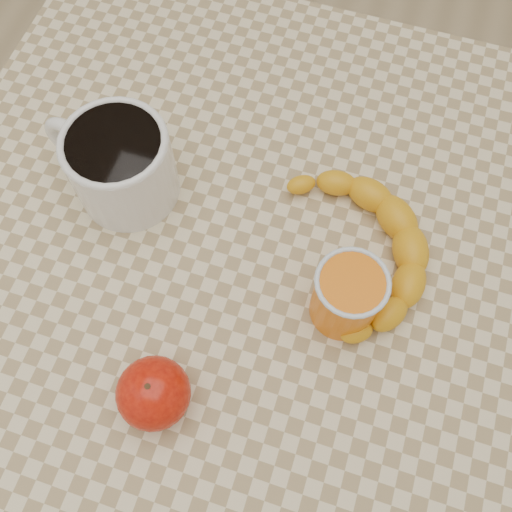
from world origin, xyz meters
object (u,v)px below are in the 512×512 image
(orange_juice_glass, at_px, (347,296))
(table, at_px, (256,290))
(coffee_mug, at_px, (119,163))
(apple, at_px, (153,393))
(banana, at_px, (362,249))

(orange_juice_glass, bearing_deg, table, 166.95)
(orange_juice_glass, bearing_deg, coffee_mug, 165.73)
(coffee_mug, height_order, apple, coffee_mug)
(apple, xyz_separation_m, banana, (0.15, 0.21, -0.01))
(orange_juice_glass, height_order, banana, orange_juice_glass)
(table, relative_size, coffee_mug, 4.70)
(apple, bearing_deg, table, 74.49)
(coffee_mug, height_order, banana, coffee_mug)
(apple, bearing_deg, banana, 54.28)
(table, bearing_deg, apple, -105.51)
(table, xyz_separation_m, banana, (0.11, 0.04, 0.11))
(coffee_mug, distance_m, orange_juice_glass, 0.28)
(coffee_mug, relative_size, banana, 0.58)
(coffee_mug, bearing_deg, orange_juice_glass, -14.27)
(table, relative_size, orange_juice_glass, 9.38)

